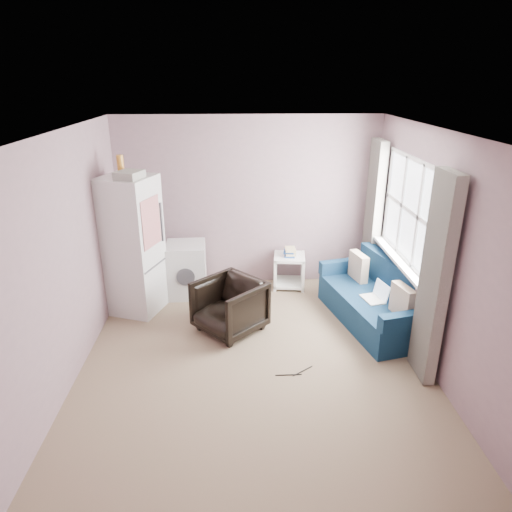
% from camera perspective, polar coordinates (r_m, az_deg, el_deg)
% --- Properties ---
extents(room, '(3.84, 4.24, 2.54)m').
position_cam_1_polar(room, '(4.75, -0.05, 0.20)').
color(room, '#8C755C').
rests_on(room, ground).
extents(armchair, '(0.98, 0.99, 0.74)m').
position_cam_1_polar(armchair, '(5.66, -3.34, -5.98)').
color(armchair, black).
rests_on(armchair, ground).
extents(fridge, '(0.80, 0.80, 2.08)m').
position_cam_1_polar(fridge, '(6.16, -15.16, 1.33)').
color(fridge, silver).
rests_on(fridge, ground).
extents(washing_machine, '(0.57, 0.58, 0.77)m').
position_cam_1_polar(washing_machine, '(6.64, -8.66, -1.54)').
color(washing_machine, silver).
rests_on(washing_machine, ground).
extents(side_table, '(0.50, 0.50, 0.62)m').
position_cam_1_polar(side_table, '(6.87, 4.17, -1.56)').
color(side_table, white).
rests_on(side_table, ground).
extents(sofa, '(1.17, 1.88, 0.78)m').
position_cam_1_polar(sofa, '(6.09, 14.91, -5.51)').
color(sofa, navy).
rests_on(sofa, ground).
extents(window_dressing, '(0.17, 2.62, 2.18)m').
position_cam_1_polar(window_dressing, '(5.78, 17.40, 1.62)').
color(window_dressing, white).
rests_on(window_dressing, ground).
extents(floor_cables, '(0.42, 0.18, 0.01)m').
position_cam_1_polar(floor_cables, '(5.09, 4.97, -14.35)').
color(floor_cables, black).
rests_on(floor_cables, ground).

